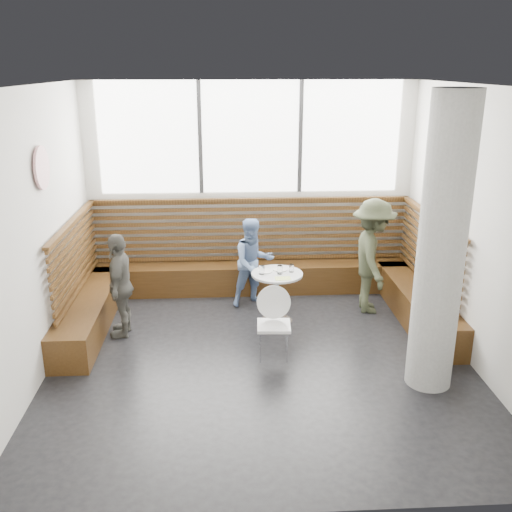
{
  "coord_description": "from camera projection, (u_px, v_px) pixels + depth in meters",
  "views": [
    {
      "loc": [
        -0.4,
        -6.14,
        3.4
      ],
      "look_at": [
        0.0,
        1.0,
        1.0
      ],
      "focal_mm": 40.0,
      "sensor_mm": 36.0,
      "label": 1
    }
  ],
  "objects": [
    {
      "name": "child_back",
      "position": [
        253.0,
        263.0,
        8.33
      ],
      "size": [
        0.77,
        0.69,
        1.32
      ],
      "primitive_type": "imported",
      "rotation": [
        0.0,
        0.0,
        0.35
      ],
      "color": "#6783B3",
      "rests_on": "ground"
    },
    {
      "name": "adult_man",
      "position": [
        372.0,
        256.0,
        8.08
      ],
      "size": [
        0.7,
        1.11,
        1.65
      ],
      "primitive_type": "imported",
      "rotation": [
        0.0,
        0.0,
        1.49
      ],
      "color": "#383E29",
      "rests_on": "ground"
    },
    {
      "name": "cafe_chair",
      "position": [
        273.0,
        317.0,
        6.89
      ],
      "size": [
        0.41,
        0.41,
        0.87
      ],
      "rotation": [
        0.0,
        0.0,
        -0.06
      ],
      "color": "white",
      "rests_on": "ground"
    },
    {
      "name": "glass_right",
      "position": [
        291.0,
        268.0,
        7.76
      ],
      "size": [
        0.07,
        0.07,
        0.1
      ],
      "primitive_type": "cylinder",
      "color": "white",
      "rests_on": "cafe_table"
    },
    {
      "name": "booth",
      "position": [
        253.0,
        277.0,
        8.46
      ],
      "size": [
        5.0,
        2.5,
        1.44
      ],
      "color": "#3B240E",
      "rests_on": "ground"
    },
    {
      "name": "menu_card",
      "position": [
        283.0,
        278.0,
        7.53
      ],
      "size": [
        0.21,
        0.15,
        0.0
      ],
      "primitive_type": "cube",
      "rotation": [
        0.0,
        0.0,
        0.03
      ],
      "color": "#A5C64C",
      "rests_on": "cafe_table"
    },
    {
      "name": "cafe_table",
      "position": [
        277.0,
        287.0,
        7.8
      ],
      "size": [
        0.7,
        0.7,
        0.72
      ],
      "color": "silver",
      "rests_on": "ground"
    },
    {
      "name": "glass_mid",
      "position": [
        280.0,
        270.0,
        7.69
      ],
      "size": [
        0.07,
        0.07,
        0.12
      ],
      "primitive_type": "cylinder",
      "color": "white",
      "rests_on": "cafe_table"
    },
    {
      "name": "concrete_column",
      "position": [
        442.0,
        247.0,
        5.94
      ],
      "size": [
        0.5,
        0.5,
        3.2
      ],
      "primitive_type": "cylinder",
      "color": "gray",
      "rests_on": "ground"
    },
    {
      "name": "plate_near",
      "position": [
        265.0,
        272.0,
        7.77
      ],
      "size": [
        0.18,
        0.18,
        0.01
      ],
      "primitive_type": "cylinder",
      "color": "white",
      "rests_on": "cafe_table"
    },
    {
      "name": "room",
      "position": [
        261.0,
        233.0,
        6.41
      ],
      "size": [
        5.0,
        5.0,
        3.2
      ],
      "color": "silver",
      "rests_on": "ground"
    },
    {
      "name": "child_left",
      "position": [
        120.0,
        285.0,
        7.39
      ],
      "size": [
        0.36,
        0.82,
        1.39
      ],
      "primitive_type": "imported",
      "rotation": [
        0.0,
        0.0,
        -1.6
      ],
      "color": "#56554E",
      "rests_on": "ground"
    },
    {
      "name": "plate_far",
      "position": [
        280.0,
        269.0,
        7.85
      ],
      "size": [
        0.2,
        0.2,
        0.01
      ],
      "primitive_type": "cylinder",
      "color": "white",
      "rests_on": "cafe_table"
    },
    {
      "name": "glass_left",
      "position": [
        262.0,
        270.0,
        7.67
      ],
      "size": [
        0.08,
        0.08,
        0.12
      ],
      "primitive_type": "cylinder",
      "color": "white",
      "rests_on": "cafe_table"
    },
    {
      "name": "wall_art",
      "position": [
        42.0,
        168.0,
        6.43
      ],
      "size": [
        0.03,
        0.5,
        0.5
      ],
      "primitive_type": "cylinder",
      "rotation": [
        0.0,
        1.57,
        0.0
      ],
      "color": "white",
      "rests_on": "room"
    }
  ]
}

